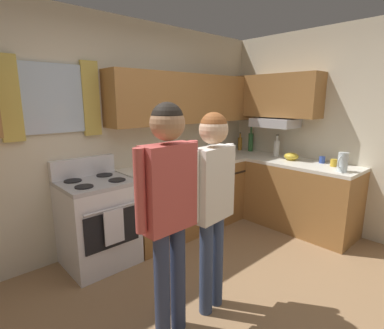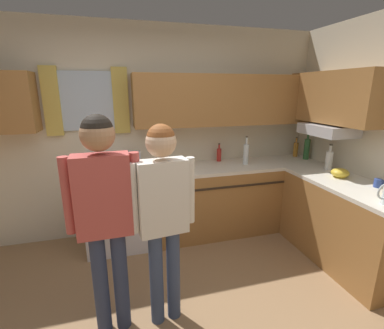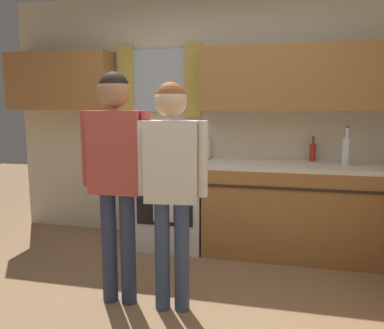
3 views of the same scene
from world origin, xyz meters
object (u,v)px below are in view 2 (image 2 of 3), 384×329
(stove_oven, at_px, (116,208))
(mixing_bowl, at_px, (340,173))
(bottle_milk_white, at_px, (329,160))
(adult_in_plaid, at_px, (163,205))
(bottle_oil_amber, at_px, (296,149))
(mug_cobalt_blue, at_px, (378,183))
(bottle_wine_green, at_px, (307,148))
(bottle_sauce_red, at_px, (219,154))
(bottle_tall_clear, at_px, (246,154))
(adult_left, at_px, (104,204))

(stove_oven, distance_m, mixing_bowl, 2.59)
(bottle_milk_white, relative_size, adult_in_plaid, 0.19)
(bottle_oil_amber, bearing_deg, mug_cobalt_blue, -90.40)
(bottle_wine_green, distance_m, mug_cobalt_blue, 1.18)
(mixing_bowl, bearing_deg, bottle_oil_amber, 82.70)
(mug_cobalt_blue, bearing_deg, mixing_bowl, 107.44)
(mug_cobalt_blue, bearing_deg, bottle_sauce_red, 129.64)
(bottle_tall_clear, relative_size, adult_in_plaid, 0.23)
(bottle_sauce_red, relative_size, bottle_wine_green, 0.62)
(bottle_milk_white, bearing_deg, mixing_bowl, -108.77)
(bottle_milk_white, distance_m, adult_in_plaid, 2.30)
(bottle_wine_green, distance_m, adult_left, 2.94)
(bottle_milk_white, distance_m, adult_left, 2.69)
(bottle_sauce_red, bearing_deg, bottle_tall_clear, -40.68)
(adult_left, bearing_deg, bottle_oil_amber, 29.15)
(adult_left, bearing_deg, adult_in_plaid, -2.18)
(bottle_sauce_red, relative_size, adult_left, 0.15)
(mug_cobalt_blue, bearing_deg, bottle_milk_white, 91.39)
(bottle_milk_white, distance_m, mug_cobalt_blue, 0.67)
(bottle_sauce_red, xyz_separation_m, bottle_oil_amber, (1.16, -0.04, 0.02))
(bottle_tall_clear, height_order, adult_in_plaid, adult_in_plaid)
(bottle_wine_green, xyz_separation_m, adult_left, (-2.65, -1.28, 0.01))
(bottle_sauce_red, xyz_separation_m, adult_left, (-1.44, -1.49, 0.07))
(bottle_milk_white, distance_m, bottle_sauce_red, 1.35)
(bottle_oil_amber, xyz_separation_m, bottle_tall_clear, (-0.88, -0.19, 0.03))
(bottle_wine_green, height_order, adult_in_plaid, adult_in_plaid)
(mixing_bowl, height_order, adult_in_plaid, adult_in_plaid)
(bottle_sauce_red, relative_size, mug_cobalt_blue, 2.14)
(stove_oven, bearing_deg, mug_cobalt_blue, -24.86)
(stove_oven, bearing_deg, bottle_sauce_red, 8.96)
(bottle_sauce_red, xyz_separation_m, adult_in_plaid, (-1.02, -1.51, 0.02))
(bottle_oil_amber, bearing_deg, bottle_milk_white, -92.13)
(stove_oven, bearing_deg, mixing_bowl, -18.42)
(bottle_milk_white, bearing_deg, bottle_sauce_red, 147.33)
(bottle_milk_white, relative_size, mug_cobalt_blue, 2.73)
(bottle_oil_amber, distance_m, adult_in_plaid, 2.63)
(adult_in_plaid, bearing_deg, adult_left, 177.82)
(mug_cobalt_blue, xyz_separation_m, adult_left, (-2.59, -0.10, 0.12))
(bottle_milk_white, bearing_deg, bottle_tall_clear, 150.29)
(bottle_milk_white, xyz_separation_m, bottle_oil_amber, (0.03, 0.68, -0.01))
(bottle_milk_white, xyz_separation_m, bottle_tall_clear, (-0.86, 0.49, 0.02))
(bottle_milk_white, xyz_separation_m, bottle_wine_green, (0.07, 0.51, 0.03))
(bottle_oil_amber, bearing_deg, mixing_bowl, -97.30)
(stove_oven, height_order, adult_in_plaid, adult_in_plaid)
(adult_left, height_order, adult_in_plaid, adult_left)
(bottle_milk_white, relative_size, mixing_bowl, 1.66)
(bottle_milk_white, xyz_separation_m, adult_left, (-2.57, -0.77, 0.04))
(bottle_sauce_red, bearing_deg, bottle_milk_white, -32.67)
(stove_oven, height_order, bottle_oil_amber, bottle_oil_amber)
(mug_cobalt_blue, distance_m, adult_left, 2.60)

